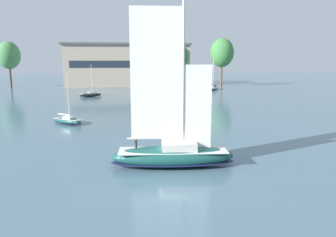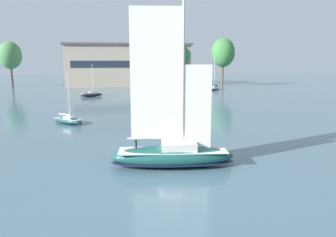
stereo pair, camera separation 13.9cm
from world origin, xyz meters
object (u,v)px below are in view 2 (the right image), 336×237
tree_shore_left (223,53)px  sailboat_moored_far_slip (91,95)px  tree_shore_right (179,57)px  tree_shore_center (10,55)px  sailboat_moored_mid_channel (215,88)px  sailboat_moored_near_marina (68,120)px  sailboat_main (173,153)px

tree_shore_left → sailboat_moored_far_slip: bearing=-148.9°
tree_shore_left → tree_shore_right: bearing=166.5°
tree_shore_center → sailboat_moored_mid_channel: size_ratio=1.56×
tree_shore_center → sailboat_moored_mid_channel: bearing=-15.5°
sailboat_moored_near_marina → sailboat_moored_far_slip: sailboat_moored_far_slip is taller
tree_shore_left → tree_shore_right: tree_shore_left is taller
sailboat_main → sailboat_moored_mid_channel: size_ratio=1.55×
tree_shore_left → sailboat_main: (-31.47, -84.95, -10.67)m
tree_shore_right → sailboat_main: bearing=-100.6°
tree_shore_left → tree_shore_center: bearing=174.9°
tree_shore_right → sailboat_moored_mid_channel: tree_shore_right is taller
tree_shore_center → sailboat_moored_near_marina: size_ratio=2.01×
sailboat_main → sailboat_moored_far_slip: sailboat_main is taller
tree_shore_left → sailboat_moored_mid_channel: tree_shore_left is taller
tree_shore_center → sailboat_moored_mid_channel: tree_shore_center is taller
tree_shore_center → tree_shore_right: tree_shore_center is taller
sailboat_main → sailboat_moored_far_slip: (-12.17, 58.67, -0.63)m
tree_shore_left → sailboat_moored_mid_channel: size_ratio=1.69×
tree_shore_left → tree_shore_center: tree_shore_left is taller
sailboat_main → sailboat_moored_far_slip: bearing=101.7°
sailboat_moored_near_marina → sailboat_moored_far_slip: bearing=89.4°
tree_shore_left → sailboat_main: size_ratio=1.09×
sailboat_moored_far_slip → sailboat_moored_near_marina: bearing=-90.6°
sailboat_main → sailboat_moored_far_slip: 59.92m
tree_shore_center → sailboat_main: bearing=-65.6°
tree_shore_center → sailboat_moored_near_marina: bearing=-67.4°
sailboat_moored_mid_channel → sailboat_moored_far_slip: bearing=-159.0°
sailboat_moored_far_slip → tree_shore_left: bearing=31.1°
tree_shore_left → sailboat_main: tree_shore_left is taller
tree_shore_center → tree_shore_right: 58.16m
tree_shore_left → sailboat_moored_mid_channel: 17.51m
sailboat_main → sailboat_moored_near_marina: size_ratio=2.00×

